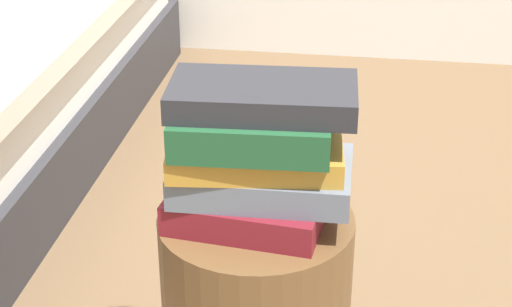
# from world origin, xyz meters

# --- Properties ---
(book_maroon) EXTENTS (0.27, 0.22, 0.05)m
(book_maroon) POSITION_xyz_m (-0.01, 0.01, 0.47)
(book_maroon) COLOR maroon
(book_maroon) RESTS_ON side_table
(book_slate) EXTENTS (0.29, 0.19, 0.05)m
(book_slate) POSITION_xyz_m (0.01, 0.01, 0.52)
(book_slate) COLOR slate
(book_slate) RESTS_ON book_maroon
(book_ochre) EXTENTS (0.29, 0.19, 0.04)m
(book_ochre) POSITION_xyz_m (-0.00, 0.00, 0.57)
(book_ochre) COLOR #B7842D
(book_ochre) RESTS_ON book_slate
(book_forest) EXTENTS (0.26, 0.20, 0.06)m
(book_forest) POSITION_xyz_m (-0.01, 0.00, 0.61)
(book_forest) COLOR #1E512D
(book_forest) RESTS_ON book_ochre
(book_charcoal) EXTENTS (0.30, 0.17, 0.04)m
(book_charcoal) POSITION_xyz_m (0.01, -0.00, 0.66)
(book_charcoal) COLOR #28282D
(book_charcoal) RESTS_ON book_forest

